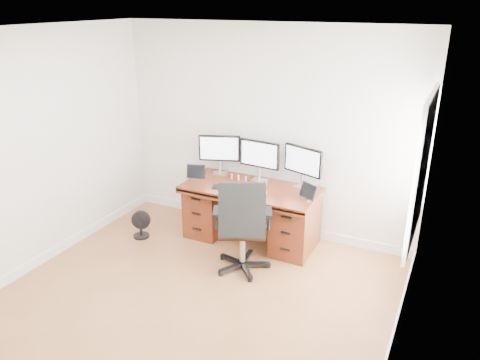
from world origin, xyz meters
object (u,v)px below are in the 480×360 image
at_px(office_chair, 242,241).
at_px(floor_fan, 141,225).
at_px(monitor_center, 260,156).
at_px(keyboard, 244,192).
at_px(desk, 251,211).

distance_m(office_chair, floor_fan, 1.58).
bearing_deg(monitor_center, floor_fan, -144.18).
xyz_separation_m(monitor_center, keyboard, (0.00, -0.47, -0.33)).
bearing_deg(floor_fan, monitor_center, 7.15).
distance_m(desk, floor_fan, 1.47).
bearing_deg(desk, keyboard, -89.01).
relative_size(desk, office_chair, 1.48).
bearing_deg(keyboard, monitor_center, 107.44).
height_order(desk, floor_fan, desk).
relative_size(desk, keyboard, 5.96).
xyz_separation_m(desk, floor_fan, (-1.34, -0.57, -0.23)).
height_order(desk, keyboard, keyboard).
xyz_separation_m(floor_fan, keyboard, (1.34, 0.34, 0.58)).
bearing_deg(keyboard, floor_fan, -148.68).
relative_size(office_chair, keyboard, 4.04).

